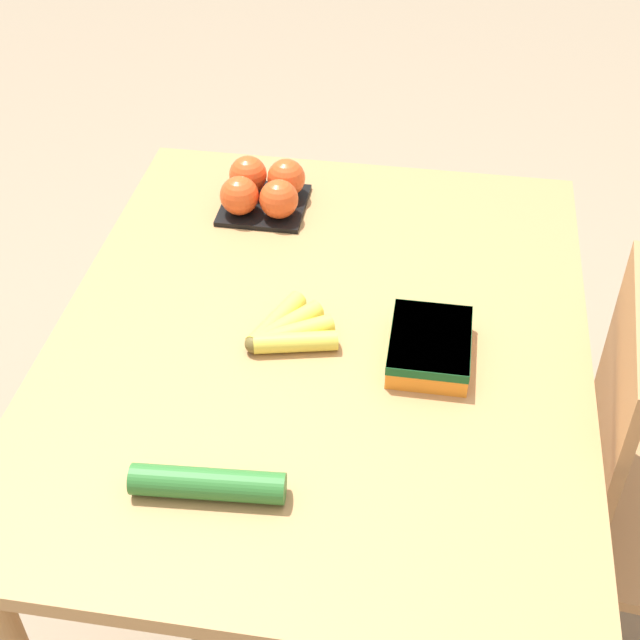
% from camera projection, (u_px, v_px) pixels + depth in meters
% --- Properties ---
extents(ground_plane, '(12.00, 12.00, 0.00)m').
position_uv_depth(ground_plane, '(320.00, 584.00, 2.04)').
color(ground_plane, gray).
extents(dining_table, '(1.15, 0.92, 0.77)m').
position_uv_depth(dining_table, '(320.00, 379.00, 1.61)').
color(dining_table, '#B27F4C').
rests_on(dining_table, ground_plane).
extents(banana_bunch, '(0.15, 0.16, 0.03)m').
position_uv_depth(banana_bunch, '(287.00, 331.00, 1.52)').
color(banana_bunch, brown).
rests_on(banana_bunch, dining_table).
extents(tomato_pack, '(0.17, 0.17, 0.09)m').
position_uv_depth(tomato_pack, '(263.00, 189.00, 1.81)').
color(tomato_pack, black).
rests_on(tomato_pack, dining_table).
extents(carrot_bag, '(0.18, 0.13, 0.05)m').
position_uv_depth(carrot_bag, '(430.00, 345.00, 1.48)').
color(carrot_bag, orange).
rests_on(carrot_bag, dining_table).
extents(cucumber_near, '(0.06, 0.22, 0.05)m').
position_uv_depth(cucumber_near, '(208.00, 484.00, 1.26)').
color(cucumber_near, '#2D702D').
rests_on(cucumber_near, dining_table).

